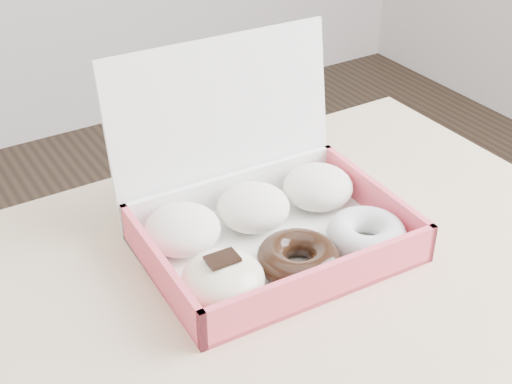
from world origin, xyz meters
TOP-DOWN VIEW (x-y plane):
  - donut_box at (0.19, 0.16)m, footprint 0.31×0.27m

SIDE VIEW (x-z plane):
  - donut_box at x=0.19m, z-range 0.67..0.90m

